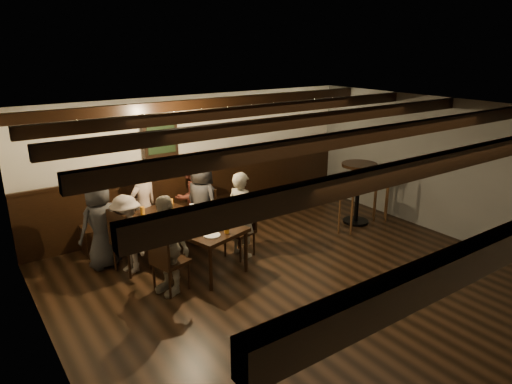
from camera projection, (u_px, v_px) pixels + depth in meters
room at (222, 185)px, 7.38m from camera, size 7.00×7.00×7.00m
dining_table at (186, 224)px, 6.93m from camera, size 1.30×2.03×0.70m
chair_left_near at (131, 252)px, 6.78m from camera, size 0.55×0.55×0.99m
chair_left_far at (170, 272)px, 6.24m from camera, size 0.51×0.51×0.91m
chair_right_near at (201, 225)px, 7.84m from camera, size 0.52×0.52×0.93m
chair_right_far at (240, 240)px, 7.29m from camera, size 0.49×0.49×0.88m
person_bench_left at (101, 225)px, 6.81m from camera, size 0.76×0.59×1.36m
person_bench_centre at (144, 206)px, 7.56m from camera, size 0.57×0.45×1.38m
person_bench_right at (191, 196)px, 8.13m from camera, size 0.75×0.65×1.33m
person_left_near at (127, 234)px, 6.67m from camera, size 0.63×0.86×1.20m
person_left_far at (167, 245)px, 6.09m from camera, size 0.54×0.88×1.40m
person_right_near at (202, 202)px, 7.73m from camera, size 0.61×0.78×1.42m
person_right_far at (241, 214)px, 7.18m from camera, size 0.45×0.58×1.39m
pint_a at (142, 211)px, 7.11m from camera, size 0.07×0.07×0.14m
pint_b at (171, 203)px, 7.47m from camera, size 0.07×0.07×0.14m
pint_c at (166, 220)px, 6.73m from camera, size 0.07×0.07×0.14m
pint_d at (192, 208)px, 7.23m from camera, size 0.07×0.07×0.14m
pint_e at (196, 228)px, 6.45m from camera, size 0.07×0.07×0.14m
pint_f at (221, 221)px, 6.70m from camera, size 0.07×0.07×0.14m
pint_g at (227, 229)px, 6.43m from camera, size 0.07×0.07×0.14m
plate_near at (212, 235)px, 6.37m from camera, size 0.24×0.24×0.01m
plate_far at (209, 222)px, 6.85m from camera, size 0.24×0.24×0.01m
condiment_caddy at (188, 218)px, 6.86m from camera, size 0.15×0.10×0.12m
candle at (179, 213)px, 7.17m from camera, size 0.05×0.05×0.05m
high_top_table at (358, 184)px, 8.50m from camera, size 0.66×0.66×1.16m
bar_stool_left at (346, 209)px, 8.17m from camera, size 0.38×0.40×1.18m
bar_stool_right at (381, 198)px, 8.75m from camera, size 0.37×0.38×1.18m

